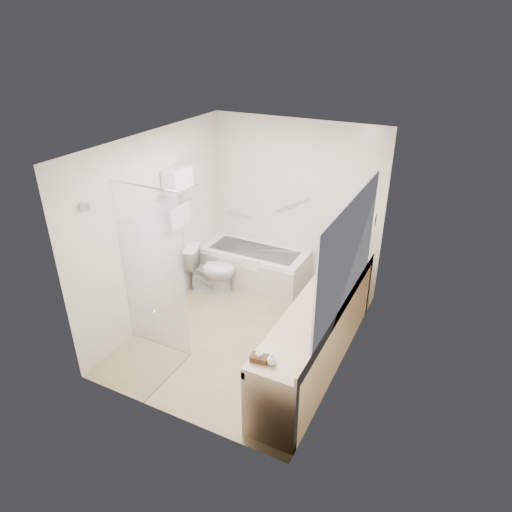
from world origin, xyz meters
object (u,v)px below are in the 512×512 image
at_px(toilet, 211,270).
at_px(amenity_basket, 260,358).
at_px(water_bottle_left, 351,255).
at_px(vanity_counter, 318,319).
at_px(bathtub, 254,266).

relative_size(toilet, amenity_basket, 4.50).
height_order(toilet, water_bottle_left, water_bottle_left).
distance_m(toilet, amenity_basket, 2.76).
height_order(vanity_counter, toilet, vanity_counter).
xyz_separation_m(bathtub, toilet, (-0.45, -0.54, 0.09)).
height_order(bathtub, amenity_basket, amenity_basket).
bearing_deg(vanity_counter, toilet, 156.71).
bearing_deg(bathtub, toilet, -129.87).
xyz_separation_m(vanity_counter, water_bottle_left, (0.02, 1.11, 0.31)).
bearing_deg(water_bottle_left, toilet, -172.44).
height_order(vanity_counter, amenity_basket, vanity_counter).
xyz_separation_m(vanity_counter, amenity_basket, (-0.17, -1.17, 0.24)).
height_order(toilet, amenity_basket, amenity_basket).
bearing_deg(toilet, bathtub, -56.92).
distance_m(bathtub, toilet, 0.71).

